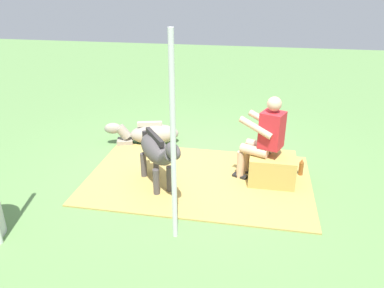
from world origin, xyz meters
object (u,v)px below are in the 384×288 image
object	(u,v)px
person_seated	(264,136)
pony_standing	(157,152)
pony_lying	(149,134)
soda_bottle	(301,168)
tent_pole_left	(173,144)
hay_bale	(272,170)

from	to	relation	value
person_seated	pony_standing	size ratio (longest dim) A/B	1.14
person_seated	pony_lying	distance (m)	2.33
soda_bottle	tent_pole_left	xyz separation A→B (m)	(1.57, 1.76, 1.04)
hay_bale	pony_lying	xyz separation A→B (m)	(2.18, -1.07, -0.03)
hay_bale	pony_standing	bearing A→B (deg)	14.56
hay_bale	person_seated	xyz separation A→B (m)	(0.15, -0.04, 0.50)
hay_bale	tent_pole_left	world-z (taller)	tent_pole_left
pony_standing	tent_pole_left	distance (m)	1.31
hay_bale	person_seated	size ratio (longest dim) A/B	0.50
pony_lying	tent_pole_left	size ratio (longest dim) A/B	0.57
person_seated	tent_pole_left	distance (m)	1.84
hay_bale	soda_bottle	size ratio (longest dim) A/B	2.27
pony_standing	soda_bottle	xyz separation A→B (m)	(-2.05, -0.72, -0.43)
person_seated	pony_standing	bearing A→B (deg)	17.56
person_seated	tent_pole_left	xyz separation A→B (m)	(0.96, 1.50, 0.46)
soda_bottle	pony_standing	bearing A→B (deg)	19.29
hay_bale	pony_lying	bearing A→B (deg)	-26.18
person_seated	hay_bale	bearing A→B (deg)	164.77
hay_bale	pony_standing	world-z (taller)	pony_standing
pony_standing	soda_bottle	world-z (taller)	pony_standing
hay_bale	tent_pole_left	size ratio (longest dim) A/B	0.28
soda_bottle	tent_pole_left	distance (m)	2.58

